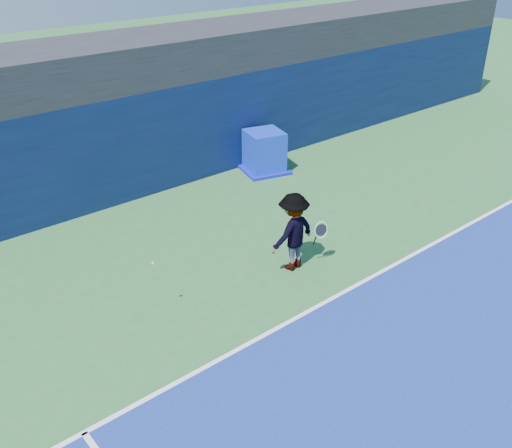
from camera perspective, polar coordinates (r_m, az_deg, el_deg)
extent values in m
plane|color=#2C6130|center=(10.61, 17.40, -15.71)|extent=(80.00, 80.00, 0.00)
cube|color=white|center=(11.96, 5.51, -8.55)|extent=(24.00, 0.10, 0.01)
cube|color=black|center=(17.02, -15.18, 15.23)|extent=(36.00, 3.00, 1.20)
cube|color=#0A1739|center=(16.72, -12.77, 7.76)|extent=(36.00, 1.00, 3.00)
cube|color=#0E2AC6|center=(18.19, 0.83, 7.28)|extent=(1.35, 1.35, 1.31)
cube|color=#0C11B4|center=(18.41, 0.82, 5.50)|extent=(1.68, 1.68, 0.09)
imported|color=silver|center=(12.84, 3.74, -0.79)|extent=(1.25, 0.77, 1.86)
cylinder|color=black|center=(13.10, 5.88, -1.67)|extent=(0.09, 0.16, 0.29)
torus|color=silver|center=(13.04, 6.53, -0.60)|extent=(0.34, 0.19, 0.33)
cylinder|color=black|center=(13.04, 6.53, -0.60)|extent=(0.29, 0.15, 0.28)
sphere|color=#BCDE18|center=(11.29, -10.26, -3.88)|extent=(0.06, 0.06, 0.06)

